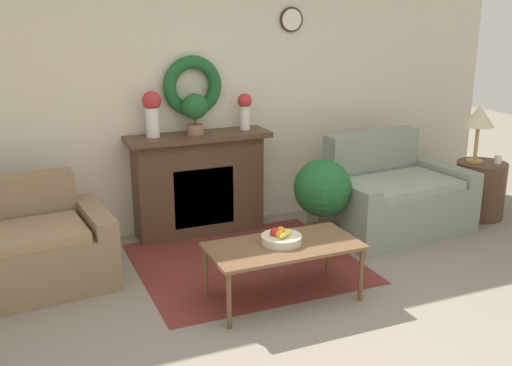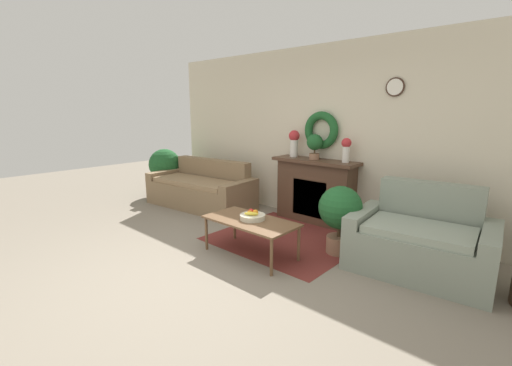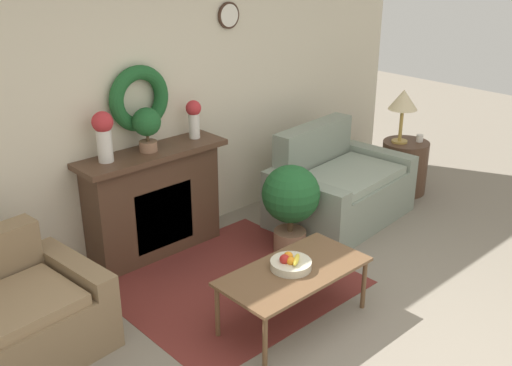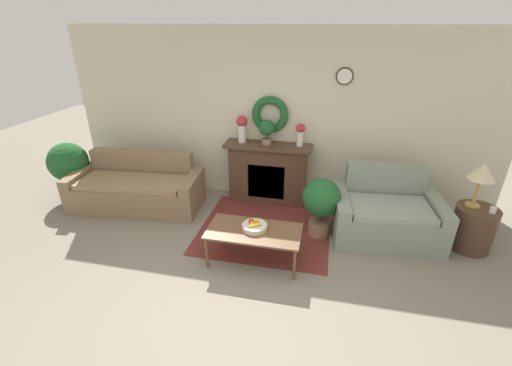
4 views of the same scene
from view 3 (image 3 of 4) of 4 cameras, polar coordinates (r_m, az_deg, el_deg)
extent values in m
cube|color=maroon|center=(5.12, -2.45, -9.48)|extent=(1.84, 1.68, 0.01)
cube|color=beige|center=(5.38, -10.75, 7.45)|extent=(6.80, 0.06, 2.70)
cylinder|color=#382319|center=(5.78, -2.62, 15.66)|extent=(0.24, 0.02, 0.24)
cylinder|color=white|center=(5.77, -2.54, 15.65)|extent=(0.21, 0.01, 0.21)
torus|color=#1E5628|center=(5.24, -11.05, 7.89)|extent=(0.57, 0.12, 0.57)
cube|color=#4C3323|center=(5.47, -9.72, -2.03)|extent=(1.23, 0.34, 0.94)
cube|color=black|center=(5.38, -8.73, -3.21)|extent=(0.59, 0.02, 0.57)
cube|color=orange|center=(5.40, -8.64, -3.92)|extent=(0.47, 0.01, 0.31)
cube|color=#4C3323|center=(5.26, -9.85, 2.78)|extent=(1.37, 0.41, 0.05)
cube|color=#846B4C|center=(4.65, -16.72, -10.04)|extent=(0.25, 0.87, 0.57)
cube|color=gray|center=(6.13, 8.85, -1.65)|extent=(1.14, 0.83, 0.46)
cube|color=gray|center=(6.28, 5.40, 1.47)|extent=(1.09, 0.31, 0.94)
cube|color=gray|center=(5.69, 4.56, -2.66)|extent=(0.26, 0.95, 0.60)
cube|color=gray|center=(6.65, 11.09, 0.80)|extent=(0.26, 0.95, 0.60)
cube|color=gray|center=(6.03, 9.00, 0.70)|extent=(1.09, 0.77, 0.08)
cube|color=brown|center=(4.44, 3.64, -8.39)|extent=(1.14, 0.58, 0.03)
cylinder|color=brown|center=(4.11, 0.86, -14.99)|extent=(0.04, 0.04, 0.42)
cylinder|color=brown|center=(4.78, 10.23, -9.47)|extent=(0.04, 0.04, 0.42)
cylinder|color=brown|center=(4.41, -3.70, -12.08)|extent=(0.04, 0.04, 0.42)
cylinder|color=brown|center=(5.04, 5.73, -7.38)|extent=(0.04, 0.04, 0.42)
cylinder|color=beige|center=(4.44, 3.34, -7.76)|extent=(0.31, 0.31, 0.06)
sphere|color=#B2231E|center=(4.40, 2.72, -7.29)|extent=(0.08, 0.08, 0.08)
sphere|color=orange|center=(4.39, 3.34, -7.43)|extent=(0.07, 0.07, 0.07)
sphere|color=orange|center=(4.45, 3.10, -6.98)|extent=(0.07, 0.07, 0.07)
ellipsoid|color=yellow|center=(4.40, 3.86, -7.29)|extent=(0.16, 0.13, 0.04)
cylinder|color=#4C3323|center=(6.96, 13.92, 1.51)|extent=(0.51, 0.51, 0.59)
cylinder|color=#B28E42|center=(6.84, 13.50, 3.89)|extent=(0.17, 0.17, 0.02)
cylinder|color=#B28E42|center=(6.78, 13.64, 5.40)|extent=(0.04, 0.04, 0.35)
cone|color=beige|center=(6.71, 13.87, 7.73)|extent=(0.32, 0.32, 0.22)
cylinder|color=silver|center=(6.90, 15.33, 4.14)|extent=(0.07, 0.07, 0.08)
cylinder|color=silver|center=(5.03, -14.20, 3.46)|extent=(0.12, 0.12, 0.27)
sphere|color=#B72D33|center=(4.97, -14.42, 5.65)|extent=(0.17, 0.17, 0.17)
cylinder|color=silver|center=(5.50, -5.91, 5.43)|extent=(0.10, 0.10, 0.23)
sphere|color=#B72D33|center=(5.46, -5.98, 7.11)|extent=(0.14, 0.14, 0.14)
cylinder|color=#8E664C|center=(5.23, -10.22, 3.48)|extent=(0.15, 0.15, 0.09)
cylinder|color=#4C3823|center=(5.21, -10.27, 4.30)|extent=(0.02, 0.02, 0.07)
sphere|color=#1E5628|center=(5.17, -10.38, 5.75)|extent=(0.24, 0.24, 0.24)
cylinder|color=#8E664C|center=(5.55, 3.23, -5.54)|extent=(0.30, 0.30, 0.21)
cylinder|color=#4C3823|center=(5.47, 3.27, -3.88)|extent=(0.05, 0.05, 0.14)
sphere|color=#1E5628|center=(5.34, 3.34, -1.05)|extent=(0.52, 0.52, 0.52)
camera|label=1|loc=(1.60, 87.25, -21.82)|focal=42.00mm
camera|label=2|loc=(5.55, 49.01, 4.65)|focal=24.00mm
camera|label=4|loc=(3.65, 61.94, 11.73)|focal=24.00mm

